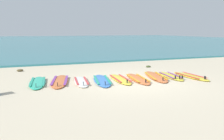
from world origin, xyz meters
TOP-DOWN VIEW (x-y plane):
  - ground_plane at (0.00, 0.00)m, footprint 80.00×80.00m
  - sea at (0.00, 35.24)m, footprint 80.00×60.00m
  - surfboard_0 at (-3.15, 0.91)m, footprint 0.83×2.25m
  - surfboard_1 at (-2.39, 0.87)m, footprint 1.14×2.45m
  - surfboard_2 at (-1.71, 0.52)m, footprint 0.75×1.95m
  - surfboard_3 at (-0.96, 0.46)m, footprint 1.03×2.36m
  - surfboard_4 at (-0.27, 0.45)m, footprint 0.72×2.12m
  - surfboard_5 at (0.38, 0.29)m, footprint 0.87×2.27m
  - surfboard_6 at (1.23, 0.45)m, footprint 1.20×2.48m
  - surfboard_7 at (1.84, 0.34)m, footprint 0.82×2.06m
  - surfboard_8 at (2.54, 0.02)m, footprint 0.52×2.08m
  - seaweed_clump_near_shoreline at (2.27, 2.91)m, footprint 0.25×0.20m
  - seaweed_clump_mid_sand at (-3.68, 3.82)m, footprint 0.28×0.23m

SIDE VIEW (x-z plane):
  - ground_plane at x=0.00m, z-range 0.00..0.00m
  - surfboard_6 at x=1.23m, z-range -0.05..0.13m
  - surfboard_1 at x=-2.39m, z-range -0.05..0.13m
  - surfboard_3 at x=-0.96m, z-range -0.05..0.13m
  - surfboard_5 at x=0.38m, z-range -0.05..0.13m
  - surfboard_0 at x=-3.15m, z-range -0.05..0.13m
  - surfboard_4 at x=-0.27m, z-range -0.05..0.13m
  - surfboard_8 at x=2.54m, z-range -0.05..0.13m
  - surfboard_2 at x=-1.71m, z-range -0.05..0.13m
  - surfboard_7 at x=1.84m, z-range -0.05..0.13m
  - seaweed_clump_near_shoreline at x=2.27m, z-range 0.00..0.09m
  - seaweed_clump_mid_sand at x=-3.68m, z-range 0.00..0.10m
  - sea at x=0.00m, z-range 0.00..0.10m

